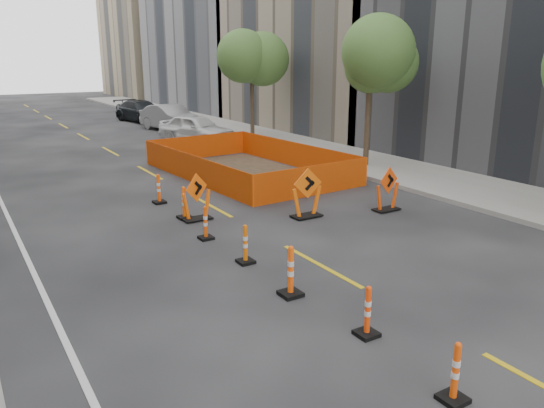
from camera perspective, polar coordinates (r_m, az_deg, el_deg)
ground_plane at (r=9.98m, az=19.50°, el=-13.70°), size 140.00×140.00×0.00m
sidewalk_right at (r=24.01m, az=11.08°, el=4.18°), size 4.00×90.00×0.15m
bld_right_c at (r=37.77m, az=8.41°, el=18.96°), size 12.00×16.00×14.00m
bld_right_e at (r=68.30m, az=-11.59°, el=18.12°), size 12.00×14.00×16.00m
tree_r_b at (r=23.15m, az=10.54°, el=14.89°), size 2.80×2.80×5.95m
tree_r_c at (r=31.32m, az=-2.19°, el=15.28°), size 2.80×2.80×5.95m
channelizer_2 at (r=8.20m, az=19.14°, el=-16.71°), size 0.37×0.37×0.94m
channelizer_3 at (r=9.52m, az=10.25°, el=-11.26°), size 0.37×0.37×0.95m
channelizer_4 at (r=10.80m, az=2.03°, el=-7.22°), size 0.43×0.43×1.08m
channelizer_5 at (r=12.49m, az=-2.88°, el=-4.31°), size 0.38×0.38×0.95m
channelizer_6 at (r=14.19m, az=-7.17°, el=-2.01°), size 0.36×0.36×0.92m
channelizer_7 at (r=16.07m, az=-9.45°, el=0.15°), size 0.39×0.39×1.00m
channelizer_8 at (r=17.91m, az=-12.09°, el=1.61°), size 0.39×0.39×0.99m
chevron_sign_left at (r=15.81m, az=-8.14°, el=0.77°), size 1.10×0.90×1.44m
chevron_sign_center at (r=15.95m, az=3.77°, el=1.20°), size 1.10×0.76×1.53m
chevron_sign_right at (r=17.01m, az=12.32°, el=1.60°), size 1.03×0.73×1.42m
safety_fence at (r=21.95m, az=-2.73°, el=4.63°), size 5.63×8.97×1.08m
parked_car_near at (r=30.28m, az=-8.16°, el=8.04°), size 3.52×5.03×1.59m
parked_car_mid at (r=35.52m, az=-10.89°, el=9.09°), size 2.68×5.30×1.67m
parked_car_far at (r=40.95m, az=-13.84°, el=9.68°), size 3.16×5.64×1.54m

